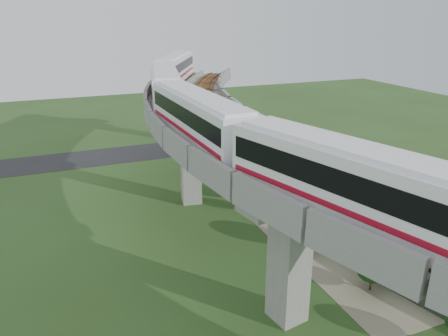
% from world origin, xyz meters
% --- Properties ---
extents(ground, '(160.00, 160.00, 0.00)m').
position_xyz_m(ground, '(0.00, 0.00, 0.00)').
color(ground, '#2E491D').
rests_on(ground, ground).
extents(dirt_lot, '(18.00, 26.00, 0.04)m').
position_xyz_m(dirt_lot, '(14.00, -2.00, 0.02)').
color(dirt_lot, gray).
rests_on(dirt_lot, ground).
extents(asphalt_road, '(60.00, 8.00, 0.03)m').
position_xyz_m(asphalt_road, '(0.00, 30.00, 0.01)').
color(asphalt_road, '#232326').
rests_on(asphalt_road, ground).
extents(viaduct, '(19.58, 73.98, 11.40)m').
position_xyz_m(viaduct, '(3.84, 0.00, 9.05)').
color(viaduct, '#99968E').
rests_on(viaduct, ground).
extents(metro_train, '(12.97, 61.11, 3.64)m').
position_xyz_m(metro_train, '(0.55, 4.90, 12.31)').
color(metro_train, white).
rests_on(metro_train, ground).
extents(fence, '(3.87, 38.73, 1.50)m').
position_xyz_m(fence, '(9.75, 0.00, 0.75)').
color(fence, '#2D382D').
rests_on(fence, ground).
extents(tree_0, '(2.36, 2.36, 3.20)m').
position_xyz_m(tree_0, '(12.75, 23.73, 2.19)').
color(tree_0, '#382314').
rests_on(tree_0, ground).
extents(tree_1, '(2.57, 2.57, 3.37)m').
position_xyz_m(tree_1, '(9.75, 16.54, 2.27)').
color(tree_1, '#382314').
rests_on(tree_1, ground).
extents(tree_2, '(2.75, 2.75, 3.29)m').
position_xyz_m(tree_2, '(7.07, 8.22, 2.11)').
color(tree_2, '#382314').
rests_on(tree_2, ground).
extents(tree_3, '(2.01, 2.01, 3.11)m').
position_xyz_m(tree_3, '(7.29, 4.03, 2.25)').
color(tree_3, '#382314').
rests_on(tree_3, ground).
extents(tree_4, '(3.20, 3.20, 3.59)m').
position_xyz_m(tree_4, '(7.34, -2.86, 2.23)').
color(tree_4, '#382314').
rests_on(tree_4, ground).
extents(tree_5, '(2.38, 2.38, 2.86)m').
position_xyz_m(tree_5, '(8.21, -10.13, 1.85)').
color(tree_5, '#382314').
rests_on(tree_5, ground).
extents(car_white, '(2.99, 4.35, 1.38)m').
position_xyz_m(car_white, '(12.13, -11.65, 0.73)').
color(car_white, white).
rests_on(car_white, dirt_lot).
extents(car_red, '(3.91, 3.62, 1.30)m').
position_xyz_m(car_red, '(13.13, -0.77, 0.69)').
color(car_red, '#AE2210').
rests_on(car_red, dirt_lot).
extents(car_dark, '(4.89, 3.89, 1.33)m').
position_xyz_m(car_dark, '(16.77, 5.13, 0.70)').
color(car_dark, black).
rests_on(car_dark, dirt_lot).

